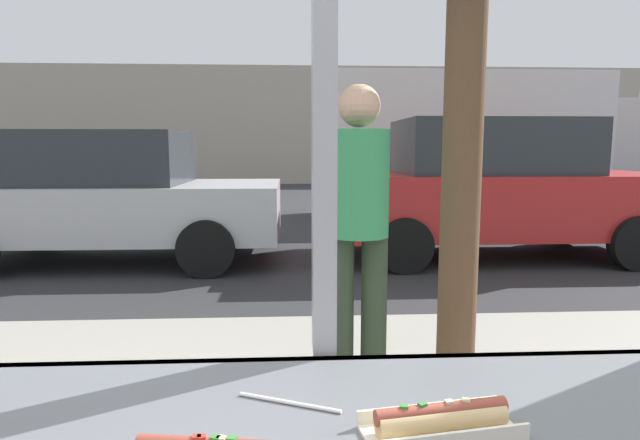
% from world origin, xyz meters
% --- Properties ---
extents(ground_plane, '(60.00, 60.00, 0.00)m').
position_xyz_m(ground_plane, '(0.00, 8.00, 0.00)').
color(ground_plane, '#2D2D30').
extents(sidewalk_strip, '(16.00, 2.80, 0.11)m').
position_xyz_m(sidewalk_strip, '(0.00, 1.60, 0.06)').
color(sidewalk_strip, '#9E998E').
rests_on(sidewalk_strip, ground).
extents(building_facade_far, '(28.00, 1.20, 4.59)m').
position_xyz_m(building_facade_far, '(0.00, 20.87, 2.29)').
color(building_facade_far, '#A89E8E').
rests_on(building_facade_far, ground).
extents(hotdog_tray_near, '(0.26, 0.13, 0.05)m').
position_xyz_m(hotdog_tray_near, '(0.16, -0.28, 1.00)').
color(hotdog_tray_near, beige).
rests_on(hotdog_tray_near, window_counter).
extents(loose_straw, '(0.18, 0.08, 0.01)m').
position_xyz_m(loose_straw, '(-0.08, -0.17, 0.98)').
color(loose_straw, white).
rests_on(loose_straw, window_counter).
extents(parked_car_silver, '(4.12, 2.07, 1.62)m').
position_xyz_m(parked_car_silver, '(-2.34, 5.75, 0.83)').
color(parked_car_silver, '#BCBCC1').
rests_on(parked_car_silver, ground).
extents(parked_car_red, '(4.39, 1.94, 1.78)m').
position_xyz_m(parked_car_red, '(2.55, 5.75, 0.90)').
color(parked_car_red, red).
rests_on(parked_car_red, ground).
extents(box_truck, '(6.97, 2.44, 2.84)m').
position_xyz_m(box_truck, '(4.13, 9.83, 1.57)').
color(box_truck, silver).
rests_on(box_truck, ground).
extents(pedestrian, '(0.32, 0.32, 1.63)m').
position_xyz_m(pedestrian, '(0.29, 1.74, 1.05)').
color(pedestrian, '#2D3A27').
rests_on(pedestrian, sidewalk_strip).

